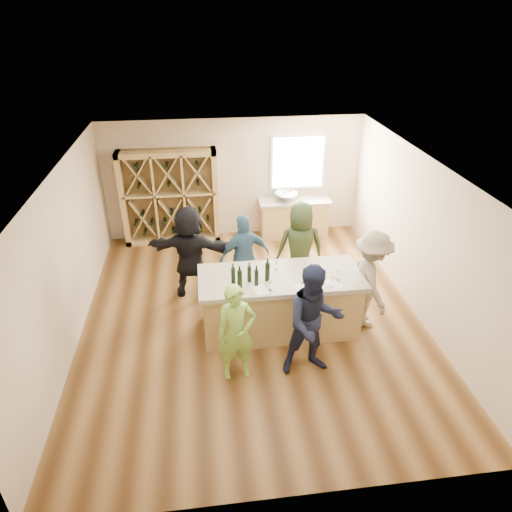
{
  "coord_description": "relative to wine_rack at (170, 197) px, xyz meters",
  "views": [
    {
      "loc": [
        -0.77,
        -6.68,
        5.04
      ],
      "look_at": [
        0.1,
        0.2,
        1.15
      ],
      "focal_mm": 32.0,
      "sensor_mm": 36.0,
      "label": 1
    }
  ],
  "objects": [
    {
      "name": "wine_bottle_b",
      "position": [
        1.23,
        -3.93,
        0.14
      ],
      "size": [
        0.09,
        0.09,
        0.31
      ],
      "primitive_type": "cylinder",
      "rotation": [
        0.0,
        0.0,
        -0.24
      ],
      "color": "black",
      "rests_on": "tasting_counter_top"
    },
    {
      "name": "back_counter_base",
      "position": [
        2.9,
        -0.07,
        -0.67
      ],
      "size": [
        1.6,
        0.58,
        0.86
      ],
      "primitive_type": "cube",
      "color": "tan",
      "rests_on": "floor"
    },
    {
      "name": "tasting_counter_base",
      "position": [
        1.94,
        -3.66,
        -0.6
      ],
      "size": [
        2.6,
        1.0,
        1.0
      ],
      "primitive_type": "cube",
      "color": "tan",
      "rests_on": "floor"
    },
    {
      "name": "floor",
      "position": [
        1.5,
        -3.27,
        -1.15
      ],
      "size": [
        6.0,
        7.0,
        0.1
      ],
      "primitive_type": "cube",
      "color": "brown",
      "rests_on": "ground"
    },
    {
      "name": "person_server",
      "position": [
        3.49,
        -3.68,
        -0.21
      ],
      "size": [
        0.55,
        1.15,
        1.78
      ],
      "primitive_type": "imported",
      "rotation": [
        0.0,
        0.0,
        1.58
      ],
      "color": "gray",
      "rests_on": "floor"
    },
    {
      "name": "wine_bottle_e",
      "position": [
        1.7,
        -3.77,
        0.14
      ],
      "size": [
        0.1,
        0.1,
        0.32
      ],
      "primitive_type": "cylinder",
      "rotation": [
        0.0,
        0.0,
        -0.38
      ],
      "color": "black",
      "rests_on": "tasting_counter_top"
    },
    {
      "name": "wine_glass_a",
      "position": [
        1.69,
        -4.06,
        0.06
      ],
      "size": [
        0.07,
        0.07,
        0.16
      ],
      "primitive_type": "cone",
      "rotation": [
        0.0,
        0.0,
        -0.23
      ],
      "color": "white",
      "rests_on": "tasting_counter_top"
    },
    {
      "name": "wall_back",
      "position": [
        1.5,
        0.28,
        0.3
      ],
      "size": [
        6.0,
        0.1,
        2.8
      ],
      "primitive_type": "cube",
      "color": "beige",
      "rests_on": "ground"
    },
    {
      "name": "tasting_counter_top",
      "position": [
        1.94,
        -3.66,
        -0.06
      ],
      "size": [
        2.72,
        1.12,
        0.08
      ],
      "primitive_type": "cube",
      "color": "#A59B88",
      "rests_on": "tasting_counter_base"
    },
    {
      "name": "wall_front",
      "position": [
        1.5,
        -6.82,
        0.3
      ],
      "size": [
        6.0,
        0.1,
        2.8
      ],
      "primitive_type": "cube",
      "color": "beige",
      "rests_on": "ground"
    },
    {
      "name": "wine_rack",
      "position": [
        0.0,
        0.0,
        0.0
      ],
      "size": [
        2.2,
        0.45,
        2.2
      ],
      "primitive_type": "cube",
      "color": "tan",
      "rests_on": "floor"
    },
    {
      "name": "person_near_left",
      "position": [
        1.11,
        -4.69,
        -0.3
      ],
      "size": [
        0.63,
        0.5,
        1.59
      ],
      "primitive_type": "imported",
      "rotation": [
        0.0,
        0.0,
        0.13
      ],
      "color": "#8CC64C",
      "rests_on": "floor"
    },
    {
      "name": "tasting_menu_c",
      "position": [
        2.74,
        -4.01,
        -0.02
      ],
      "size": [
        0.32,
        0.36,
        0.0
      ],
      "primitive_type": "cube",
      "rotation": [
        0.0,
        0.0,
        0.41
      ],
      "color": "white",
      "rests_on": "tasting_counter_top"
    },
    {
      "name": "faucet",
      "position": [
        2.7,
        0.11,
        -0.03
      ],
      "size": [
        0.02,
        0.02,
        0.3
      ],
      "primitive_type": "cylinder",
      "color": "silver",
      "rests_on": "back_counter_top"
    },
    {
      "name": "wine_bottle_c",
      "position": [
        1.4,
        -3.76,
        0.12
      ],
      "size": [
        0.08,
        0.08,
        0.27
      ],
      "primitive_type": "cylinder",
      "rotation": [
        0.0,
        0.0,
        0.26
      ],
      "color": "black",
      "rests_on": "tasting_counter_top"
    },
    {
      "name": "back_counter_top",
      "position": [
        2.9,
        -0.07,
        -0.21
      ],
      "size": [
        1.7,
        0.62,
        0.06
      ],
      "primitive_type": "cube",
      "color": "#A59B88",
      "rests_on": "back_counter_base"
    },
    {
      "name": "wine_glass_f",
      "position": [
        1.89,
        -3.46,
        0.07
      ],
      "size": [
        0.07,
        0.07,
        0.18
      ],
      "primitive_type": "cone",
      "color": "white",
      "rests_on": "tasting_counter_top"
    },
    {
      "name": "tasting_menu_b",
      "position": [
        2.2,
        -4.06,
        -0.02
      ],
      "size": [
        0.27,
        0.32,
        0.0
      ],
      "primitive_type": "cube",
      "rotation": [
        0.0,
        0.0,
        0.27
      ],
      "color": "white",
      "rests_on": "tasting_counter_top"
    },
    {
      "name": "person_far_left",
      "position": [
        0.45,
        -2.37,
        -0.18
      ],
      "size": [
        1.79,
        0.95,
        1.84
      ],
      "primitive_type": "imported",
      "rotation": [
        0.0,
        0.0,
        2.94
      ],
      "color": "black",
      "rests_on": "floor"
    },
    {
      "name": "person_near_right",
      "position": [
        2.25,
        -4.72,
        -0.18
      ],
      "size": [
        0.92,
        0.53,
        1.84
      ],
      "primitive_type": "imported",
      "rotation": [
        0.0,
        0.0,
        0.05
      ],
      "color": "#191E38",
      "rests_on": "floor"
    },
    {
      "name": "wine_bottle_a",
      "position": [
        1.14,
        -3.79,
        0.12
      ],
      "size": [
        0.08,
        0.08,
        0.28
      ],
      "primitive_type": "cylinder",
      "rotation": [
        0.0,
        0.0,
        0.19
      ],
      "color": "black",
      "rests_on": "tasting_counter_top"
    },
    {
      "name": "wall_right",
      "position": [
        4.55,
        -3.27,
        0.3
      ],
      "size": [
        0.1,
        7.0,
        2.8
      ],
      "primitive_type": "cube",
      "color": "beige",
      "rests_on": "ground"
    },
    {
      "name": "wine_glass_c",
      "position": [
        2.68,
        -4.1,
        0.07
      ],
      "size": [
        0.09,
        0.09,
        0.17
      ],
      "primitive_type": "cone",
      "rotation": [
        0.0,
        0.0,
        -0.41
      ],
      "color": "white",
      "rests_on": "tasting_counter_top"
    },
    {
      "name": "wine_glass_e",
      "position": [
        2.83,
        -3.91,
        0.06
      ],
      "size": [
        0.06,
        0.06,
        0.16
      ],
      "primitive_type": "cone",
      "rotation": [
        0.0,
        0.0,
        0.0
      ],
      "color": "white",
      "rests_on": "tasting_counter_top"
    },
    {
      "name": "wine_glass_d",
      "position": [
        2.42,
        -3.82,
        0.08
      ],
      "size": [
        0.09,
        0.09,
        0.2
      ],
      "primitive_type": "cone",
      "rotation": [
        0.0,
        0.0,
        -0.26
      ],
      "color": "white",
      "rests_on": "tasting_counter_top"
    },
    {
      "name": "wine_bottle_d",
      "position": [
        1.5,
        -3.89,
        0.12
      ],
      "size": [
        0.08,
        0.08,
        0.28
      ],
      "primitive_type": "cylinder",
      "rotation": [
        0.0,
        0.0,
        -0.21
      ],
      "color": "black",
      "rests_on": "tasting_counter_top"
    },
    {
      "name": "window_pane",
      "position": [
        3.0,
        0.17,
        0.65
      ],
      "size": [
        1.18,
        0.01,
        1.18
      ],
      "primitive_type": "cube",
      "color": "white",
      "rests_on": "wall_back"
    },
    {
      "name": "wall_left",
      "position": [
        -1.55,
        -3.27,
        0.3
      ],
      "size": [
        0.1,
        7.0,
        2.8
      ],
      "primitive_type": "cube",
      "color": "beige",
      "rests_on": "ground"
    },
    {
      "name": "window_frame",
      "position": [
        3.0,
        0.2,
        0.65
      ],
      "size": [
        1.3,
        0.06,
        1.3
      ],
      "primitive_type": "cube",
      "color": "white",
      "rests_on": "wall_back"
    },
    {
      "name": "ceiling",
      "position": [
        1.5,
        -3.27,
        1.75
      ],
      "size": [
        6.0,
        7.0,
        0.1
      ],
      "primitive_type": "cube",
      "color": "white",
      "rests_on": "ground"
    },
    {
      "name": "sink",
      "position": [
        2.7,
        -0.07,
        -0.09
      ],
      "size": [
        0.54,
        0.54,
        0.19
      ],
      "primitive_type": "imported",
      "color": "silver",
      "rests_on": "back_counter_top"
    },
    {
      "name": "tasting_menu_a",
      "position": [
        1.54,
        -4.02,
        -0.02
      ],
      "size": [
        0.29,
        0.34,
        0.0
      ],
      "primitive_type": "cube",
      "rotation": [
        0.0,
        0.0,
        0.3
      ],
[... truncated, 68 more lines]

